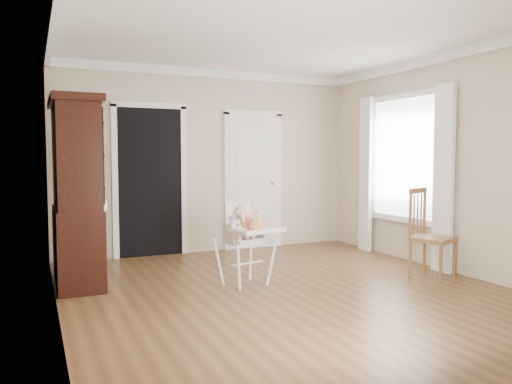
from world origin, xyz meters
name	(u,v)px	position (x,y,z in m)	size (l,w,h in m)	color
floor	(288,291)	(0.00, 0.00, 0.00)	(5.00, 5.00, 0.00)	#52341C
ceiling	(289,30)	(0.00, 0.00, 2.70)	(5.00, 5.00, 0.00)	white
wall_back	(210,161)	(0.00, 2.50, 1.35)	(4.50, 4.50, 0.00)	#C1B097
wall_left	(55,164)	(-2.25, 0.00, 1.35)	(5.00, 5.00, 0.00)	#C1B097
wall_right	(451,162)	(2.25, 0.00, 1.35)	(5.00, 5.00, 0.00)	#C1B097
crown_molding	(289,36)	(0.00, 0.00, 2.64)	(4.50, 5.00, 0.12)	white
doorway	(150,178)	(-0.90, 2.48, 1.11)	(1.06, 0.05, 2.22)	black
closet_door	(253,182)	(0.70, 2.48, 1.02)	(0.96, 0.09, 2.13)	white
window_right	(402,166)	(2.18, 0.80, 1.29)	(0.13, 1.84, 2.30)	white
high_chair	(245,234)	(-0.32, 0.41, 0.57)	(0.64, 0.75, 0.93)	white
baby	(244,222)	(-0.32, 0.43, 0.70)	(0.29, 0.21, 0.39)	beige
cake	(258,224)	(-0.26, 0.19, 0.70)	(0.25, 0.25, 0.11)	silver
sippy_cup	(233,223)	(-0.51, 0.27, 0.72)	(0.07, 0.07, 0.18)	pink
china_cabinet	(77,192)	(-1.99, 1.22, 1.03)	(0.54, 1.21, 2.05)	black
dining_chair	(430,236)	(1.81, -0.14, 0.49)	(0.55, 0.55, 1.04)	brown
streamer	(228,68)	(-0.62, 0.11, 2.30)	(0.03, 0.50, 0.02)	pink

